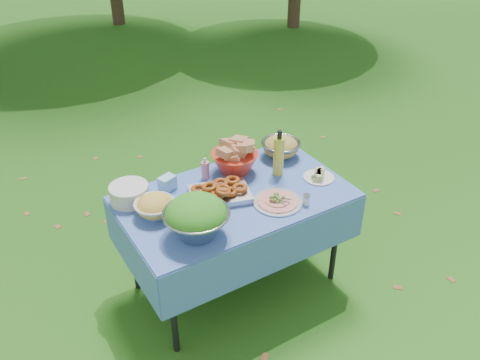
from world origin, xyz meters
The scene contains 14 objects.
ground centered at (0.00, 0.00, 0.00)m, with size 80.00×80.00×0.00m, color black.
picnic_table centered at (0.00, 0.00, 0.38)m, with size 1.46×0.86×0.76m, color #77A7E5.
salad_bowl centered at (-0.39, -0.23, 0.89)m, with size 0.38×0.38×0.25m, color #919599, non-canonical shape.
pasta_bowl_white centered at (-0.52, 0.07, 0.83)m, with size 0.24×0.24×0.14m, color silver, non-canonical shape.
plate_stack centered at (-0.60, 0.30, 0.82)m, with size 0.25×0.25×0.11m, color silver.
wipes_box centered at (-0.34, 0.29, 0.81)m, with size 0.11×0.08×0.10m, color #8FCAF1.
sanitizer_bottle centered at (-0.06, 0.28, 0.84)m, with size 0.05×0.05×0.15m, color #CB7B95.
bread_bowl centered at (0.15, 0.26, 0.87)m, with size 0.32×0.32×0.22m, color red, non-canonical shape.
pasta_bowl_steel centered at (0.55, 0.27, 0.84)m, with size 0.28×0.28×0.15m, color #919599, non-canonical shape.
fried_tray centered at (-0.09, 0.03, 0.81)m, with size 0.38×0.27×0.09m, color #B8B8BD.
charcuterie_platter centered at (0.19, -0.21, 0.80)m, with size 0.31×0.31×0.07m, color #B8BABF.
oil_bottle centered at (0.39, 0.08, 0.93)m, with size 0.07×0.07×0.33m, color gold.
cheese_plate centered at (0.59, -0.12, 0.79)m, with size 0.21×0.21×0.06m, color silver.
shaker centered at (0.33, -0.32, 0.80)m, with size 0.04×0.04×0.07m, color white.
Camera 1 is at (-1.37, -2.31, 2.61)m, focal length 38.00 mm.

